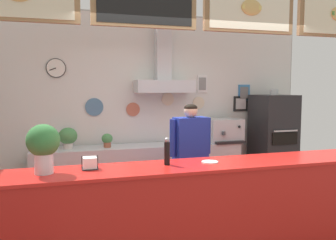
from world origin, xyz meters
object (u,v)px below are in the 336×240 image
basil_vase (43,146)px  potted_oregano (107,140)px  shop_worker (190,161)px  pepper_grinder (167,151)px  napkin_holder (90,164)px  espresso_machine (224,131)px  condiment_plate (210,162)px  potted_basil (68,137)px  pizza_oven (273,143)px

basil_vase → potted_oregano: bearing=69.1°
shop_worker → pepper_grinder: bearing=50.9°
napkin_holder → espresso_machine: bearing=40.7°
napkin_holder → condiment_plate: (1.18, -0.06, -0.04)m
condiment_plate → basil_vase: bearing=180.0°
shop_worker → potted_basil: (-1.53, 1.11, 0.23)m
condiment_plate → potted_basil: bearing=122.9°
potted_basil → basil_vase: 2.14m
potted_oregano → napkin_holder: bearing=-101.0°
condiment_plate → pizza_oven: bearing=44.3°
potted_basil → pepper_grinder: (0.92, -2.09, 0.11)m
napkin_holder → shop_worker: bearing=35.0°
pepper_grinder → espresso_machine: bearing=52.0°
espresso_machine → potted_oregano: espresso_machine is taller
potted_basil → condiment_plate: bearing=-57.1°
shop_worker → condiment_plate: bearing=73.6°
potted_basil → pepper_grinder: bearing=-66.2°
pizza_oven → potted_basil: 3.41m
basil_vase → condiment_plate: size_ratio=2.62×
shop_worker → espresso_machine: 1.49m
pizza_oven → shop_worker: size_ratio=1.11×
shop_worker → pepper_grinder: size_ratio=5.91×
pizza_oven → potted_basil: bearing=177.9°
potted_oregano → potted_basil: (-0.57, 0.03, 0.06)m
espresso_machine → napkin_holder: size_ratio=3.72×
pizza_oven → potted_oregano: bearing=178.1°
potted_oregano → pepper_grinder: (0.35, -2.06, 0.17)m
potted_oregano → basil_vase: basil_vase is taller
pepper_grinder → napkin_holder: pepper_grinder is taller
basil_vase → pepper_grinder: bearing=1.2°
potted_oregano → potted_basil: potted_basil is taller
napkin_holder → potted_basil: bearing=95.0°
potted_oregano → basil_vase: (-0.79, -2.08, 0.29)m
pizza_oven → pepper_grinder: 3.19m
espresso_machine → napkin_holder: (-2.35, -2.02, 0.02)m
potted_oregano → napkin_holder: (-0.39, -2.02, 0.09)m
shop_worker → espresso_machine: size_ratio=2.81×
napkin_holder → condiment_plate: 1.19m
shop_worker → pizza_oven: bearing=-159.6°
potted_oregano → condiment_plate: bearing=-69.2°
potted_oregano → condiment_plate: 2.23m
shop_worker → potted_oregano: (-0.95, 1.08, 0.16)m
pizza_oven → pepper_grinder: size_ratio=6.59×
pepper_grinder → shop_worker: bearing=58.3°
napkin_holder → basil_vase: 0.45m
pizza_oven → potted_oregano: size_ratio=8.42×
espresso_machine → condiment_plate: 2.39m
basil_vase → pizza_oven: bearing=28.8°
potted_oregano → pepper_grinder: 2.09m
espresso_machine → napkin_holder: 3.10m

